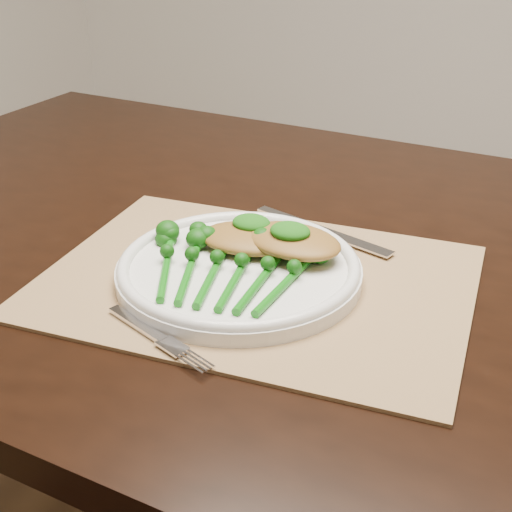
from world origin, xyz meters
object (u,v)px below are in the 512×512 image
at_px(dinner_plate, 239,268).
at_px(chicken_fillet_left, 250,238).
at_px(dining_table, 316,469).
at_px(placemat, 257,281).
at_px(broccolini_bundle, 225,275).

height_order(dinner_plate, chicken_fillet_left, chicken_fillet_left).
xyz_separation_m(dining_table, dinner_plate, (-0.07, -0.12, 0.39)).
xyz_separation_m(placemat, chicken_fillet_left, (-0.03, 0.04, 0.03)).
relative_size(placemat, dinner_plate, 1.71).
bearing_deg(broccolini_bundle, dinner_plate, 78.76).
bearing_deg(dining_table, broccolini_bundle, -109.98).
distance_m(dining_table, dinner_plate, 0.41).
bearing_deg(placemat, dining_table, 64.27).
bearing_deg(broccolini_bundle, chicken_fillet_left, 85.55).
relative_size(dining_table, placemat, 3.42).
bearing_deg(dinner_plate, broccolini_bundle, -91.66).
bearing_deg(dining_table, dinner_plate, -115.15).
relative_size(placemat, broccolini_bundle, 2.36).
bearing_deg(broccolini_bundle, placemat, 53.35).
distance_m(placemat, dinner_plate, 0.03).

